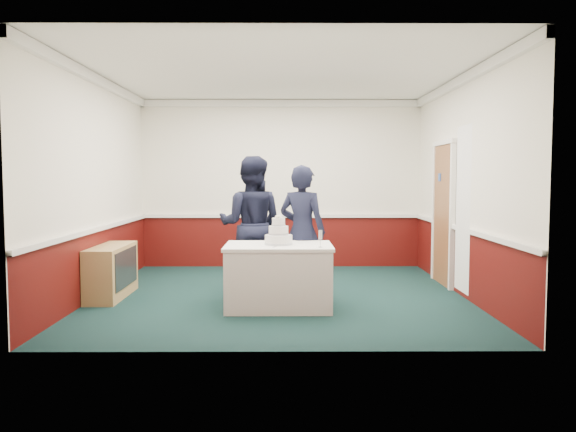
{
  "coord_description": "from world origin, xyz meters",
  "views": [
    {
      "loc": [
        0.07,
        -7.63,
        1.63
      ],
      "look_at": [
        0.11,
        -0.1,
        1.1
      ],
      "focal_mm": 35.0,
      "sensor_mm": 36.0,
      "label": 1
    }
  ],
  "objects_px": {
    "cake_knife": "(276,246)",
    "champagne_flute": "(320,236)",
    "person_man": "(251,225)",
    "cake_table": "(279,276)",
    "sideboard": "(112,271)",
    "person_woman": "(302,232)",
    "wedding_cake": "(279,236)"
  },
  "relations": [
    {
      "from": "sideboard",
      "to": "cake_table",
      "type": "xyz_separation_m",
      "value": [
        2.27,
        -0.63,
        0.05
      ]
    },
    {
      "from": "sideboard",
      "to": "cake_table",
      "type": "distance_m",
      "value": 2.35
    },
    {
      "from": "cake_table",
      "to": "wedding_cake",
      "type": "bearing_deg",
      "value": 90.0
    },
    {
      "from": "person_man",
      "to": "sideboard",
      "type": "bearing_deg",
      "value": 16.78
    },
    {
      "from": "person_woman",
      "to": "sideboard",
      "type": "bearing_deg",
      "value": 24.13
    },
    {
      "from": "person_woman",
      "to": "cake_knife",
      "type": "bearing_deg",
      "value": 91.51
    },
    {
      "from": "sideboard",
      "to": "person_woman",
      "type": "height_order",
      "value": "person_woman"
    },
    {
      "from": "wedding_cake",
      "to": "person_woman",
      "type": "distance_m",
      "value": 0.65
    },
    {
      "from": "cake_table",
      "to": "wedding_cake",
      "type": "xyz_separation_m",
      "value": [
        0.0,
        0.0,
        0.5
      ]
    },
    {
      "from": "cake_knife",
      "to": "person_woman",
      "type": "height_order",
      "value": "person_woman"
    },
    {
      "from": "sideboard",
      "to": "person_man",
      "type": "bearing_deg",
      "value": 8.95
    },
    {
      "from": "cake_table",
      "to": "person_woman",
      "type": "height_order",
      "value": "person_woman"
    },
    {
      "from": "wedding_cake",
      "to": "person_man",
      "type": "xyz_separation_m",
      "value": [
        -0.4,
        0.92,
        0.06
      ]
    },
    {
      "from": "sideboard",
      "to": "cake_table",
      "type": "height_order",
      "value": "cake_table"
    },
    {
      "from": "sideboard",
      "to": "wedding_cake",
      "type": "xyz_separation_m",
      "value": [
        2.27,
        -0.63,
        0.55
      ]
    },
    {
      "from": "person_man",
      "to": "cake_knife",
      "type": "bearing_deg",
      "value": 115.95
    },
    {
      "from": "sideboard",
      "to": "person_woman",
      "type": "distance_m",
      "value": 2.63
    },
    {
      "from": "sideboard",
      "to": "wedding_cake",
      "type": "distance_m",
      "value": 2.41
    },
    {
      "from": "person_man",
      "to": "person_woman",
      "type": "height_order",
      "value": "person_man"
    },
    {
      "from": "sideboard",
      "to": "cake_knife",
      "type": "relative_size",
      "value": 5.45
    },
    {
      "from": "cake_knife",
      "to": "cake_table",
      "type": "bearing_deg",
      "value": 98.49
    },
    {
      "from": "sideboard",
      "to": "cake_knife",
      "type": "height_order",
      "value": "cake_knife"
    },
    {
      "from": "champagne_flute",
      "to": "person_woman",
      "type": "bearing_deg",
      "value": 102.5
    },
    {
      "from": "champagne_flute",
      "to": "person_man",
      "type": "bearing_deg",
      "value": 126.76
    },
    {
      "from": "sideboard",
      "to": "cake_knife",
      "type": "bearing_deg",
      "value": -20.27
    },
    {
      "from": "cake_table",
      "to": "champagne_flute",
      "type": "xyz_separation_m",
      "value": [
        0.5,
        -0.28,
        0.53
      ]
    },
    {
      "from": "cake_knife",
      "to": "champagne_flute",
      "type": "distance_m",
      "value": 0.55
    },
    {
      "from": "cake_table",
      "to": "cake_knife",
      "type": "relative_size",
      "value": 6.0
    },
    {
      "from": "sideboard",
      "to": "cake_table",
      "type": "relative_size",
      "value": 0.91
    },
    {
      "from": "wedding_cake",
      "to": "cake_knife",
      "type": "distance_m",
      "value": 0.23
    },
    {
      "from": "sideboard",
      "to": "person_woman",
      "type": "bearing_deg",
      "value": -1.17
    },
    {
      "from": "cake_table",
      "to": "cake_knife",
      "type": "height_order",
      "value": "cake_knife"
    }
  ]
}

